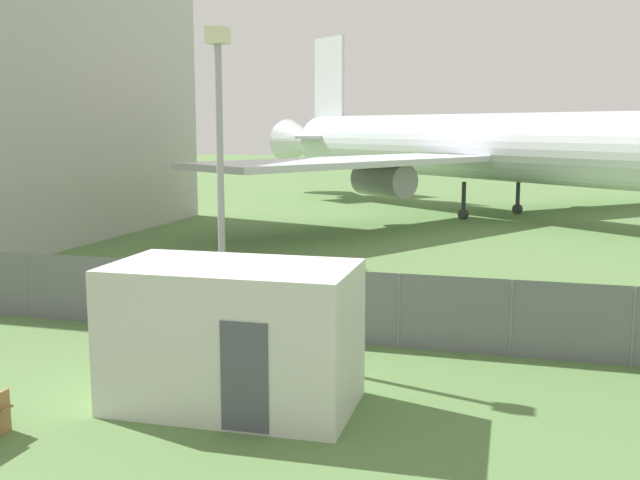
# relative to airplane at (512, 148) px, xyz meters

# --- Properties ---
(perimeter_fence) EXTENTS (56.07, 0.07, 1.78)m
(perimeter_fence) POSITION_rel_airplane_xyz_m (-6.78, -26.03, -3.03)
(perimeter_fence) COLOR slate
(perimeter_fence) RESTS_ON ground
(airplane) EXTENTS (38.01, 32.45, 11.51)m
(airplane) POSITION_rel_airplane_xyz_m (0.00, 0.00, 0.00)
(airplane) COLOR silver
(airplane) RESTS_ON ground
(portable_cabin) EXTENTS (4.52, 2.59, 2.66)m
(portable_cabin) POSITION_rel_airplane_xyz_m (-3.99, -30.47, -2.59)
(portable_cabin) COLOR silver
(portable_cabin) RESTS_ON ground
(light_mast) EXTENTS (0.44, 0.44, 7.30)m
(light_mast) POSITION_rel_airplane_xyz_m (-5.59, -27.26, 0.58)
(light_mast) COLOR #99999E
(light_mast) RESTS_ON ground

